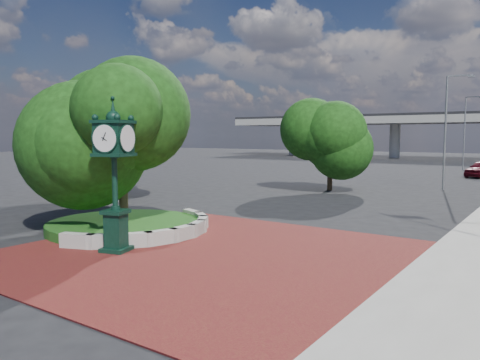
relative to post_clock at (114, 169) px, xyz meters
name	(u,v)px	position (x,y,z in m)	size (l,w,h in m)	color
ground	(222,247)	(2.48, 2.54, -2.78)	(200.00, 200.00, 0.00)	black
plaza	(204,253)	(2.48, 1.54, -2.76)	(12.00, 12.00, 0.04)	maroon
planter_wall	(165,231)	(-0.22, 2.54, -2.51)	(2.96, 6.77, 0.54)	#9E9B93
grass_bed	(124,226)	(-2.52, 2.54, -2.58)	(6.10, 6.10, 0.40)	#1A4D16
tree_planter	(122,139)	(-2.52, 2.54, 0.94)	(5.20, 5.20, 6.33)	#38281C
tree_northwest	(96,131)	(-10.52, 7.54, 1.34)	(5.60, 5.60, 6.93)	#38281C
tree_street	(330,145)	(-1.52, 20.54, 0.45)	(4.40, 4.40, 5.45)	#38281C
post_clock	(114,169)	(0.00, 0.00, 0.00)	(1.27, 1.27, 5.07)	black
street_lamp_near	(449,123)	(5.23, 25.48, 1.95)	(1.81, 0.36, 8.07)	slate
street_lamp_far	(466,127)	(2.87, 47.42, 2.02)	(1.82, 0.58, 8.20)	slate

